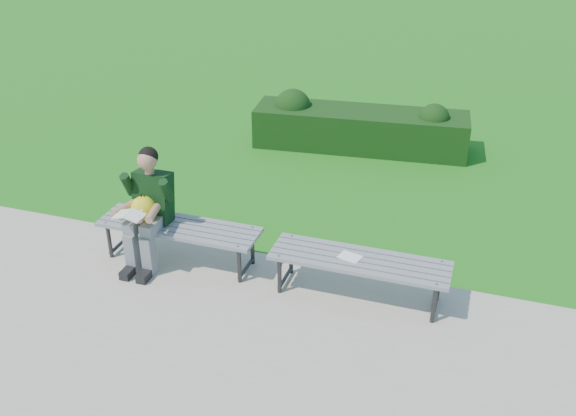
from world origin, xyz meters
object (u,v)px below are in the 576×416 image
Objects in this scene: seated_boy at (147,205)px; hedge at (357,127)px; bench_right at (359,263)px; bench_left at (179,229)px; paper_sheet at (350,257)px.

hedge is at bearing 70.35° from seated_boy.
hedge is 2.53× the size of seated_boy.
bench_left is at bearing 178.79° from bench_right.
bench_right reaches higher than paper_sheet.
bench_left is 0.43m from seated_boy.
hedge is 4.00m from bench_right.
seated_boy is 5.21× the size of paper_sheet.
hedge is 1.85× the size of bench_right.
bench_left is 2.02m from bench_right.
hedge is 4.21m from seated_boy.
bench_left reaches higher than paper_sheet.
bench_left and bench_right have the same top height.
bench_right is 1.37× the size of seated_boy.
seated_boy reaches higher than bench_left.
paper_sheet is at bearing -78.26° from hedge.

